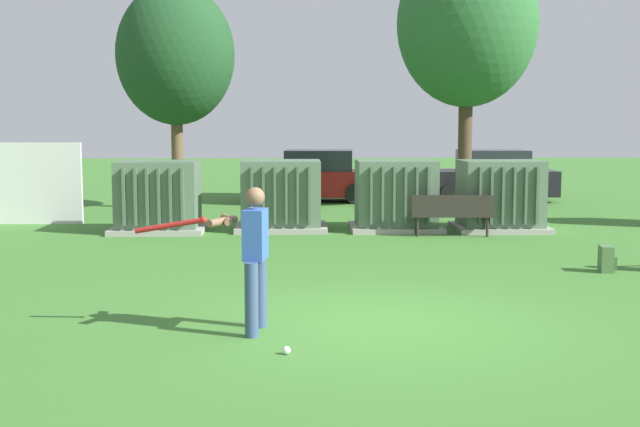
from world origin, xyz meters
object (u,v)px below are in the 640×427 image
object	(u,v)px
transformer_east	(500,197)
park_bench	(452,212)
batter	(251,251)
parked_car_left_of_center	(489,177)
transformer_mid_east	(396,196)
transformer_mid_west	(281,196)
backpack	(607,259)
transformer_west	(158,197)
sports_ball	(286,350)
parked_car_leftmost	(315,178)

from	to	relation	value
transformer_east	park_bench	size ratio (longest dim) A/B	1.16
batter	parked_car_left_of_center	bearing A→B (deg)	67.73
transformer_mid_east	transformer_mid_west	bearing A→B (deg)	177.77
backpack	parked_car_left_of_center	distance (m)	12.68
transformer_west	transformer_mid_west	bearing A→B (deg)	4.68
transformer_east	sports_ball	xyz separation A→B (m)	(-4.87, -10.23, -0.74)
transformer_west	transformer_east	size ratio (longest dim) A/B	1.00
transformer_mid_west	parked_car_leftmost	world-z (taller)	same
transformer_mid_east	transformer_west	bearing A→B (deg)	-178.68
transformer_mid_east	backpack	distance (m)	6.27
transformer_mid_east	backpack	size ratio (longest dim) A/B	4.77
transformer_mid_west	transformer_mid_east	size ratio (longest dim) A/B	1.00
transformer_mid_east	transformer_east	xyz separation A→B (m)	(2.41, -0.14, 0.00)
transformer_east	batter	bearing A→B (deg)	-119.83
backpack	transformer_west	bearing A→B (deg)	146.89
parked_car_leftmost	parked_car_left_of_center	xyz separation A→B (m)	(5.51, -0.05, 0.00)
transformer_mid_east	batter	distance (m)	9.80
sports_ball	transformer_mid_west	bearing A→B (deg)	91.05
transformer_east	parked_car_leftmost	bearing A→B (deg)	119.23
transformer_west	transformer_east	distance (m)	7.85
batter	backpack	size ratio (longest dim) A/B	3.95
transformer_west	transformer_mid_east	world-z (taller)	same
backpack	parked_car_left_of_center	world-z (taller)	parked_car_left_of_center
batter	parked_car_leftmost	xyz separation A→B (m)	(1.22, 16.50, -0.22)
transformer_west	park_bench	bearing A→B (deg)	-8.35
transformer_mid_west	transformer_east	distance (m)	5.06
transformer_west	sports_ball	world-z (taller)	transformer_west
transformer_mid_west	parked_car_left_of_center	bearing A→B (deg)	47.04
transformer_mid_west	transformer_east	size ratio (longest dim) A/B	1.00
transformer_mid_east	batter	bearing A→B (deg)	-107.14
batter	transformer_mid_west	bearing A→B (deg)	88.58
park_bench	parked_car_left_of_center	world-z (taller)	parked_car_left_of_center
backpack	parked_car_leftmost	size ratio (longest dim) A/B	0.10
transformer_mid_east	parked_car_left_of_center	world-z (taller)	same
sports_ball	backpack	world-z (taller)	backpack
transformer_mid_east	park_bench	size ratio (longest dim) A/B	1.16
batter	transformer_east	bearing A→B (deg)	60.17
park_bench	sports_ball	bearing A→B (deg)	-111.08
park_bench	batter	world-z (taller)	batter
park_bench	parked_car_leftmost	bearing A→B (deg)	108.66
transformer_mid_west	parked_car_left_of_center	xyz separation A→B (m)	(6.50, 6.98, -0.04)
transformer_east	batter	size ratio (longest dim) A/B	1.21
transformer_mid_west	transformer_mid_east	distance (m)	2.65
batter	sports_ball	distance (m)	1.43
transformer_mid_west	transformer_west	bearing A→B (deg)	-175.32
transformer_east	transformer_mid_west	bearing A→B (deg)	177.29
transformer_mid_west	transformer_east	xyz separation A→B (m)	(5.06, -0.24, 0.00)
transformer_mid_west	sports_ball	size ratio (longest dim) A/B	23.33
batter	parked_car_left_of_center	world-z (taller)	batter
transformer_east	parked_car_leftmost	size ratio (longest dim) A/B	0.49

